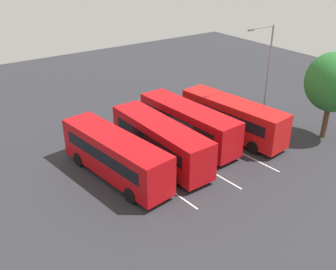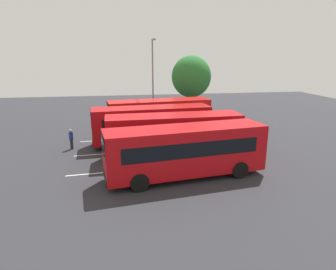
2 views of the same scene
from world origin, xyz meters
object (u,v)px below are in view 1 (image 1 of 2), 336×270
street_lamp (266,70)px  bus_center_right (160,140)px  pedestrian (142,108)px  bus_center_left (188,123)px  bus_far_right (115,155)px  bus_far_left (232,117)px  depot_tree (333,82)px

street_lamp → bus_center_right: bearing=3.0°
pedestrian → street_lamp: bearing=-3.8°
pedestrian → street_lamp: 11.69m
bus_center_left → street_lamp: bearing=-102.1°
bus_far_right → bus_far_left: bearing=-97.4°
bus_far_left → pedestrian: size_ratio=6.08×
street_lamp → bus_center_left: bearing=-5.9°
bus_far_right → street_lamp: size_ratio=1.12×
bus_center_right → bus_far_right: 3.78m
bus_center_left → bus_far_right: bearing=95.4°
bus_center_left → street_lamp: size_ratio=1.11×
bus_center_left → bus_far_left: bearing=-111.4°
bus_far_left → street_lamp: 5.05m
depot_tree → bus_center_left: bearing=59.9°
bus_center_right → pedestrian: bus_center_right is taller
pedestrian → depot_tree: (-12.32, -10.44, 3.90)m
bus_center_right → bus_center_left: bearing=-72.3°
bus_far_left → pedestrian: 8.75m
bus_far_left → bus_center_right: bearing=83.7°
pedestrian → depot_tree: size_ratio=0.22×
bus_far_left → bus_center_right: 7.37m
street_lamp → depot_tree: (-4.79, -2.52, -0.25)m
bus_center_left → depot_tree: size_ratio=1.36×
bus_center_right → bus_far_right: bearing=88.7°
bus_far_left → street_lamp: street_lamp is taller
street_lamp → bus_far_left: bearing=4.0°
bus_center_left → depot_tree: bearing=-124.3°
street_lamp → depot_tree: size_ratio=1.22×
bus_far_right → pedestrian: bearing=-49.8°
bus_center_left → bus_far_right: size_ratio=0.99×
bus_far_left → depot_tree: 8.42m
pedestrian → depot_tree: 16.61m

